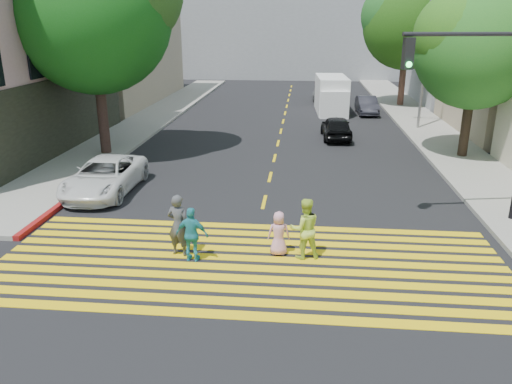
# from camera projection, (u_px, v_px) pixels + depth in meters

# --- Properties ---
(ground) EXTENTS (120.00, 120.00, 0.00)m
(ground) POSITION_uv_depth(u_px,v_px,m) (244.00, 288.00, 11.95)
(ground) COLOR black
(sidewalk_left) EXTENTS (3.00, 40.00, 0.15)m
(sidewalk_left) POSITION_uv_depth(u_px,v_px,m) (157.00, 115.00, 33.40)
(sidewalk_left) COLOR gray
(sidewalk_left) RESTS_ON ground
(sidewalk_right) EXTENTS (3.00, 60.00, 0.15)m
(sidewalk_right) POSITION_uv_depth(u_px,v_px,m) (445.00, 145.00, 25.27)
(sidewalk_right) COLOR gray
(sidewalk_right) RESTS_ON ground
(curb_red) EXTENTS (0.20, 8.00, 0.16)m
(curb_red) POSITION_uv_depth(u_px,v_px,m) (76.00, 194.00, 18.20)
(curb_red) COLOR maroon
(curb_red) RESTS_ON ground
(crosswalk) EXTENTS (13.40, 5.30, 0.01)m
(crosswalk) POSITION_uv_depth(u_px,v_px,m) (250.00, 263.00, 13.14)
(crosswalk) COLOR yellow
(crosswalk) RESTS_ON ground
(lane_line) EXTENTS (0.12, 34.40, 0.01)m
(lane_line) POSITION_uv_depth(u_px,v_px,m) (284.00, 117.00, 33.12)
(lane_line) COLOR yellow
(lane_line) RESTS_ON ground
(building_left_tan) EXTENTS (12.00, 16.00, 10.00)m
(building_left_tan) POSITION_uv_depth(u_px,v_px,m) (80.00, 35.00, 38.13)
(building_left_tan) COLOR tan
(building_left_tan) RESTS_ON ground
(building_right_grey) EXTENTS (10.00, 10.00, 10.00)m
(building_right_grey) POSITION_uv_depth(u_px,v_px,m) (491.00, 36.00, 37.20)
(building_right_grey) COLOR gray
(building_right_grey) RESTS_ON ground
(backdrop_block) EXTENTS (30.00, 8.00, 12.00)m
(backdrop_block) POSITION_uv_depth(u_px,v_px,m) (295.00, 21.00, 55.18)
(backdrop_block) COLOR gray
(backdrop_block) RESTS_ON ground
(tree_left) EXTENTS (7.70, 7.09, 9.92)m
(tree_left) POSITION_uv_depth(u_px,v_px,m) (94.00, 5.00, 21.59)
(tree_left) COLOR black
(tree_left) RESTS_ON ground
(tree_right_near) EXTENTS (6.06, 5.65, 7.76)m
(tree_right_near) POSITION_uv_depth(u_px,v_px,m) (479.00, 41.00, 21.51)
(tree_right_near) COLOR black
(tree_right_near) RESTS_ON ground
(tree_right_far) EXTENTS (7.60, 7.17, 9.09)m
(tree_right_far) POSITION_uv_depth(u_px,v_px,m) (409.00, 20.00, 35.24)
(tree_right_far) COLOR #4C3225
(tree_right_far) RESTS_ON ground
(pedestrian_man) EXTENTS (0.71, 0.55, 1.73)m
(pedestrian_man) POSITION_uv_depth(u_px,v_px,m) (178.00, 225.00, 13.36)
(pedestrian_man) COLOR #434449
(pedestrian_man) RESTS_ON ground
(pedestrian_woman) EXTENTS (0.95, 0.82, 1.68)m
(pedestrian_woman) POSITION_uv_depth(u_px,v_px,m) (305.00, 229.00, 13.21)
(pedestrian_woman) COLOR #C8E84B
(pedestrian_woman) RESTS_ON ground
(pedestrian_child) EXTENTS (0.63, 0.44, 1.23)m
(pedestrian_child) POSITION_uv_depth(u_px,v_px,m) (279.00, 233.00, 13.46)
(pedestrian_child) COLOR pink
(pedestrian_child) RESTS_ON ground
(pedestrian_extra) EXTENTS (0.91, 0.47, 1.49)m
(pedestrian_extra) POSITION_uv_depth(u_px,v_px,m) (192.00, 235.00, 13.07)
(pedestrian_extra) COLOR teal
(pedestrian_extra) RESTS_ON ground
(white_sedan) EXTENTS (2.11, 4.57, 1.27)m
(white_sedan) POSITION_uv_depth(u_px,v_px,m) (105.00, 176.00, 18.37)
(white_sedan) COLOR white
(white_sedan) RESTS_ON ground
(dark_car_near) EXTENTS (1.65, 3.74, 1.25)m
(dark_car_near) POSITION_uv_depth(u_px,v_px,m) (336.00, 127.00, 26.83)
(dark_car_near) COLOR black
(dark_car_near) RESTS_ON ground
(silver_car) EXTENTS (2.27, 4.96, 1.41)m
(silver_car) POSITION_uv_depth(u_px,v_px,m) (326.00, 91.00, 40.39)
(silver_car) COLOR gray
(silver_car) RESTS_ON ground
(dark_car_parked) EXTENTS (1.34, 3.64, 1.19)m
(dark_car_parked) POSITION_uv_depth(u_px,v_px,m) (367.00, 105.00, 34.06)
(dark_car_parked) COLOR black
(dark_car_parked) RESTS_ON ground
(white_van) EXTENTS (2.19, 5.27, 2.44)m
(white_van) POSITION_uv_depth(u_px,v_px,m) (332.00, 96.00, 34.38)
(white_van) COLOR white
(white_van) RESTS_ON ground
(traffic_signal) EXTENTS (4.13, 1.05, 6.12)m
(traffic_signal) POSITION_uv_depth(u_px,v_px,m) (496.00, 97.00, 14.42)
(traffic_signal) COLOR black
(traffic_signal) RESTS_ON ground
(street_lamp) EXTENTS (1.88, 0.41, 8.29)m
(street_lamp) POSITION_uv_depth(u_px,v_px,m) (423.00, 45.00, 27.74)
(street_lamp) COLOR gray
(street_lamp) RESTS_ON ground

